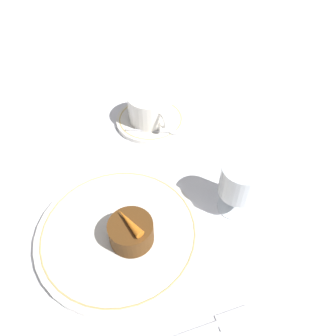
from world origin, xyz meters
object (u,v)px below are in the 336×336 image
(wine_glass, at_px, (240,183))
(fork, at_px, (202,329))
(dinner_plate, at_px, (120,235))
(coffee_cup, at_px, (150,107))
(dessert_cake, at_px, (131,232))

(wine_glass, bearing_deg, fork, -48.90)
(dinner_plate, height_order, fork, dinner_plate)
(dinner_plate, bearing_deg, coffee_cup, 142.78)
(dessert_cake, bearing_deg, wine_glass, 82.73)
(wine_glass, bearing_deg, coffee_cup, -175.51)
(dinner_plate, height_order, coffee_cup, coffee_cup)
(dessert_cake, bearing_deg, coffee_cup, 146.98)
(fork, bearing_deg, dinner_plate, -168.41)
(coffee_cup, height_order, dessert_cake, coffee_cup)
(wine_glass, relative_size, dessert_cake, 1.45)
(fork, bearing_deg, coffee_cup, 161.49)
(dinner_plate, height_order, dessert_cake, dessert_cake)
(dinner_plate, bearing_deg, dessert_cake, 34.18)
(wine_glass, bearing_deg, dinner_plate, -102.20)
(dinner_plate, bearing_deg, fork, 11.59)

